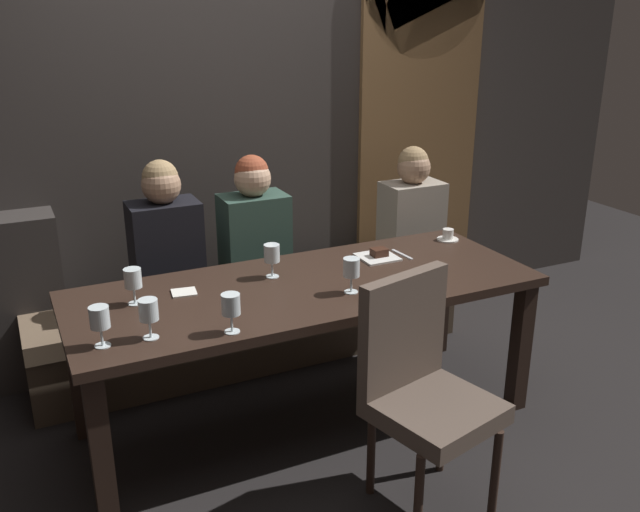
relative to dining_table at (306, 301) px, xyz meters
The scene contains 19 objects.
ground 0.65m from the dining_table, ahead, with size 9.00×9.00×0.00m, color black.
back_wall_tiled 1.49m from the dining_table, 90.00° to the left, with size 6.00×0.12×3.00m, color #383330.
arched_door 1.91m from the dining_table, 40.43° to the left, with size 0.90×0.05×2.55m.
dining_table is the anchor object (origin of this frame).
banquette_bench 0.82m from the dining_table, 90.00° to the left, with size 2.50×0.44×0.45m.
chair_near_side 0.75m from the dining_table, 76.38° to the right, with size 0.53×0.53×0.98m.
diner_redhead 0.87m from the dining_table, 125.36° to the left, with size 0.36×0.24×0.79m.
diner_bearded 0.71m from the dining_table, 90.30° to the left, with size 0.36×0.24×0.77m.
diner_far_end 1.24m from the dining_table, 34.00° to the left, with size 0.36×0.24×0.74m.
wine_glass_center_back 0.85m from the dining_table, 162.36° to the right, with size 0.08×0.08×0.16m.
wine_glass_near_right 0.62m from the dining_table, 144.92° to the right, with size 0.08×0.08×0.16m.
wine_glass_far_right 0.30m from the dining_table, 51.09° to the right, with size 0.08×0.08×0.16m.
wine_glass_far_left 0.28m from the dining_table, 125.28° to the left, with size 0.08×0.08×0.16m.
wine_glass_near_left 1.01m from the dining_table, 166.15° to the right, with size 0.08×0.08×0.16m.
wine_glass_center_front 0.81m from the dining_table, behind, with size 0.08×0.08×0.16m.
espresso_cup 1.02m from the dining_table, 14.50° to the left, with size 0.12×0.12×0.06m.
dessert_plate 0.52m from the dining_table, 19.09° to the left, with size 0.19×0.19×0.05m.
fork_on_table 0.65m from the dining_table, 13.75° to the left, with size 0.02×0.17×0.01m, color silver.
folded_napkin 0.57m from the dining_table, 165.90° to the left, with size 0.11×0.10×0.01m, color silver.
Camera 1 is at (-1.23, -2.74, 1.96)m, focal length 38.73 mm.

